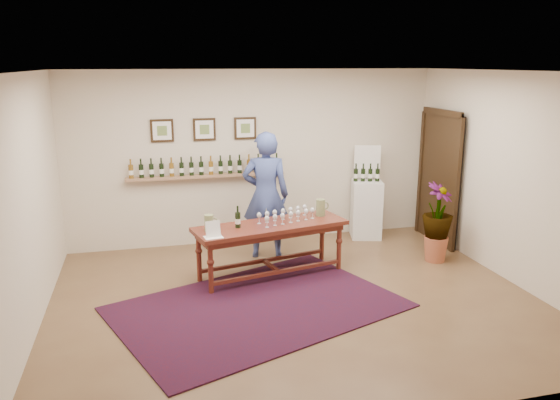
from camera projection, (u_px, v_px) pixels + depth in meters
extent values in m
plane|color=brown|center=(296.00, 300.00, 6.86)|extent=(6.00, 6.00, 0.00)
plane|color=beige|center=(254.00, 157.00, 8.86)|extent=(6.00, 0.00, 6.00)
plane|color=beige|center=(386.00, 265.00, 4.16)|extent=(6.00, 0.00, 6.00)
plane|color=beige|center=(25.00, 207.00, 5.80)|extent=(0.00, 5.00, 5.00)
plane|color=beige|center=(514.00, 179.00, 7.23)|extent=(0.00, 5.00, 5.00)
plane|color=silver|center=(297.00, 71.00, 6.17)|extent=(6.00, 6.00, 0.00)
cube|color=#A07257|center=(206.00, 176.00, 8.65)|extent=(2.50, 0.16, 0.04)
cube|color=black|center=(441.00, 179.00, 8.89)|extent=(0.10, 1.00, 2.10)
cube|color=black|center=(438.00, 179.00, 8.88)|extent=(0.04, 1.12, 2.22)
cube|color=black|center=(162.00, 131.00, 8.38)|extent=(0.35, 0.03, 0.35)
cube|color=white|center=(162.00, 131.00, 8.36)|extent=(0.28, 0.01, 0.28)
cube|color=olive|center=(162.00, 131.00, 8.36)|extent=(0.15, 0.00, 0.15)
cube|color=black|center=(204.00, 129.00, 8.53)|extent=(0.35, 0.03, 0.35)
cube|color=white|center=(204.00, 130.00, 8.52)|extent=(0.28, 0.01, 0.28)
cube|color=olive|center=(205.00, 130.00, 8.51)|extent=(0.15, 0.00, 0.15)
cube|color=black|center=(245.00, 128.00, 8.69)|extent=(0.35, 0.03, 0.35)
cube|color=white|center=(245.00, 128.00, 8.67)|extent=(0.28, 0.01, 0.28)
cube|color=olive|center=(245.00, 128.00, 8.67)|extent=(0.15, 0.00, 0.15)
cube|color=#470C15|center=(258.00, 307.00, 6.64)|extent=(3.86, 3.22, 0.02)
cube|color=#4C1813|center=(271.00, 226.00, 7.48)|extent=(2.21, 1.10, 0.06)
cube|color=#4C1813|center=(271.00, 231.00, 7.49)|extent=(2.07, 0.96, 0.10)
cylinder|color=#4C1813|center=(211.00, 269.00, 6.95)|extent=(0.08, 0.08, 0.69)
cylinder|color=#4C1813|center=(339.00, 247.00, 7.77)|extent=(0.08, 0.08, 0.69)
cylinder|color=#4C1813|center=(199.00, 257.00, 7.37)|extent=(0.08, 0.08, 0.69)
cylinder|color=#4C1813|center=(322.00, 237.00, 8.19)|extent=(0.08, 0.08, 0.69)
cube|color=#4C1813|center=(278.00, 272.00, 7.41)|extent=(1.89, 0.45, 0.05)
cube|color=#4C1813|center=(264.00, 261.00, 7.83)|extent=(1.89, 0.45, 0.05)
cube|color=#4C1813|center=(271.00, 266.00, 7.62)|extent=(0.15, 0.48, 0.05)
cube|color=white|center=(213.00, 229.00, 6.89)|extent=(0.25, 0.19, 0.21)
cube|color=white|center=(366.00, 209.00, 9.23)|extent=(0.60, 0.60, 0.97)
cube|color=white|center=(367.00, 162.00, 9.19)|extent=(0.43, 0.13, 0.60)
cone|color=#A55437|center=(435.00, 249.00, 8.16)|extent=(0.35, 0.35, 0.38)
imported|color=#153418|center=(438.00, 216.00, 8.04)|extent=(0.76, 0.76, 0.65)
imported|color=#364581|center=(266.00, 195.00, 8.18)|extent=(0.79, 0.61, 1.93)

